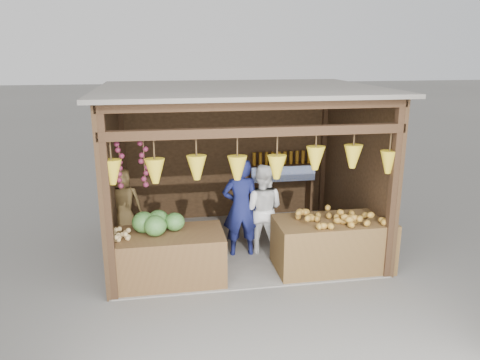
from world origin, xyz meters
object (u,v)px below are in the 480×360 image
(counter_right, at_px, (332,244))
(woman_standing, at_px, (262,209))
(counter_left, at_px, (168,257))
(vendor_seated, at_px, (123,204))
(man_standing, at_px, (241,208))

(counter_right, distance_m, woman_standing, 1.25)
(counter_left, xyz_separation_m, woman_standing, (1.53, 0.77, 0.37))
(counter_right, distance_m, vendor_seated, 3.32)
(vendor_seated, bearing_deg, counter_right, 159.51)
(man_standing, bearing_deg, woman_standing, -167.98)
(counter_left, distance_m, woman_standing, 1.75)
(counter_right, relative_size, vendor_seated, 1.50)
(counter_left, xyz_separation_m, man_standing, (1.17, 0.69, 0.44))
(counter_right, bearing_deg, woman_standing, 140.21)
(counter_left, height_order, vendor_seated, vendor_seated)
(counter_left, height_order, counter_right, counter_right)
(counter_right, relative_size, man_standing, 1.07)
(man_standing, distance_m, vendor_seated, 1.86)
(woman_standing, bearing_deg, counter_right, 161.43)
(counter_left, xyz_separation_m, vendor_seated, (-0.66, 1.05, 0.49))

